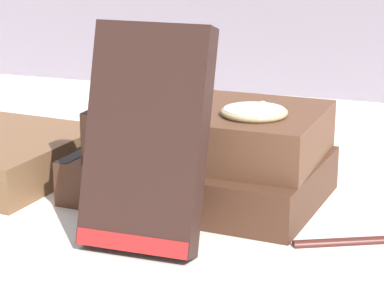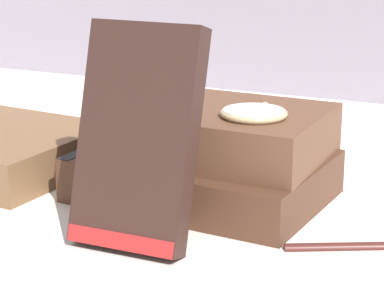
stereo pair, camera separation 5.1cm
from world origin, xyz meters
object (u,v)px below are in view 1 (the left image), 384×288
(pocket_watch, at_px, (254,112))
(book_flat_bottom, at_px, (195,175))
(book_leaning_front, at_px, (146,145))
(book_flat_top, at_px, (206,130))
(fountain_pen, at_px, (379,236))

(pocket_watch, bearing_deg, book_flat_bottom, 168.01)
(book_flat_bottom, xyz_separation_m, pocket_watch, (0.05, -0.01, 0.06))
(book_flat_bottom, relative_size, book_leaning_front, 1.32)
(book_flat_bottom, distance_m, pocket_watch, 0.08)
(book_flat_bottom, height_order, book_leaning_front, book_leaning_front)
(book_flat_bottom, bearing_deg, pocket_watch, -7.55)
(book_flat_bottom, distance_m, book_leaning_front, 0.12)
(book_flat_top, relative_size, pocket_watch, 3.26)
(book_flat_bottom, relative_size, book_flat_top, 1.14)
(book_flat_top, bearing_deg, book_flat_bottom, -142.02)
(pocket_watch, relative_size, fountain_pen, 0.48)
(pocket_watch, bearing_deg, book_flat_top, 159.26)
(book_flat_bottom, distance_m, fountain_pen, 0.17)
(book_flat_top, relative_size, fountain_pen, 1.55)
(book_flat_bottom, distance_m, book_flat_top, 0.04)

